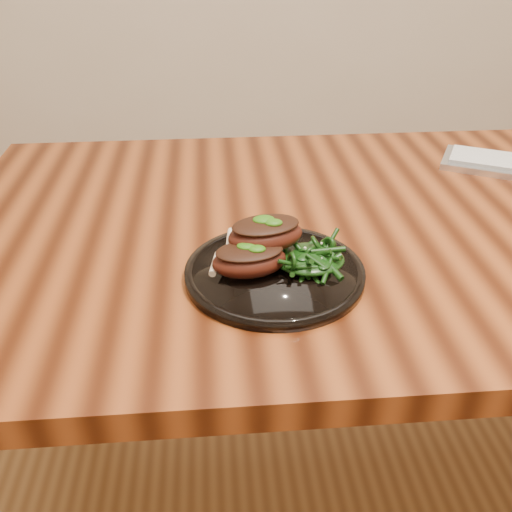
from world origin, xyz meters
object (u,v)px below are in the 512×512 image
Objects in this scene: plate at (275,272)px; greens_heap at (310,255)px; desk at (432,256)px; lamb_chop_front at (249,259)px.

greens_heap reaches higher than plate.
lamb_chop_front is (-0.33, -0.17, 0.12)m from desk.
plate is at bearing 13.60° from lamb_chop_front.
lamb_chop_front is 1.14× the size of greens_heap.
lamb_chop_front is (-0.04, -0.01, 0.03)m from plate.
lamb_chop_front is at bearing -166.40° from plate.
lamb_chop_front is at bearing -171.18° from greens_heap.
desk is 0.39m from lamb_chop_front.
plate is 2.25× the size of lamb_chop_front.
desk is 0.35m from plate.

